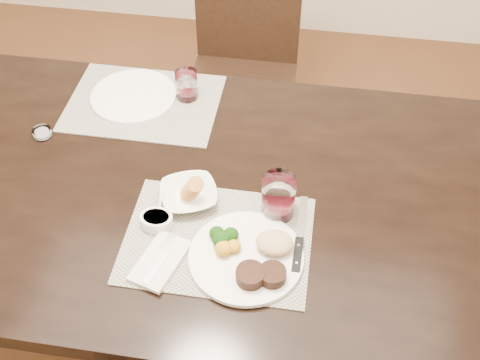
% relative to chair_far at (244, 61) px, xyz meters
% --- Properties ---
extents(ground_plane, '(4.50, 4.50, 0.00)m').
position_rel_chair_far_xyz_m(ground_plane, '(0.00, -0.93, -0.50)').
color(ground_plane, '#462916').
rests_on(ground_plane, ground).
extents(dining_table, '(2.00, 1.00, 0.75)m').
position_rel_chair_far_xyz_m(dining_table, '(0.00, -0.93, 0.16)').
color(dining_table, black).
rests_on(dining_table, ground).
extents(chair_far, '(0.42, 0.42, 0.90)m').
position_rel_chair_far_xyz_m(chair_far, '(0.00, 0.00, 0.00)').
color(chair_far, black).
rests_on(chair_far, ground).
extents(placemat_near, '(0.46, 0.34, 0.00)m').
position_rel_chair_far_xyz_m(placemat_near, '(0.10, -1.10, 0.25)').
color(placemat_near, gray).
rests_on(placemat_near, dining_table).
extents(placemat_far, '(0.46, 0.34, 0.00)m').
position_rel_chair_far_xyz_m(placemat_far, '(-0.22, -0.61, 0.25)').
color(placemat_far, gray).
rests_on(placemat_far, dining_table).
extents(dinner_plate, '(0.28, 0.28, 0.05)m').
position_rel_chair_far_xyz_m(dinner_plate, '(0.19, -1.15, 0.27)').
color(dinner_plate, white).
rests_on(dinner_plate, placemat_near).
extents(napkin_fork, '(0.13, 0.18, 0.02)m').
position_rel_chair_far_xyz_m(napkin_fork, '(-0.02, -1.19, 0.26)').
color(napkin_fork, silver).
rests_on(napkin_fork, placemat_near).
extents(steak_knife, '(0.02, 0.25, 0.01)m').
position_rel_chair_far_xyz_m(steak_knife, '(0.30, -1.09, 0.26)').
color(steak_knife, white).
rests_on(steak_knife, placemat_near).
extents(cracker_bowl, '(0.19, 0.19, 0.06)m').
position_rel_chair_far_xyz_m(cracker_bowl, '(0.00, -0.98, 0.27)').
color(cracker_bowl, white).
rests_on(cracker_bowl, placemat_near).
extents(sauce_ramekin, '(0.08, 0.12, 0.07)m').
position_rel_chair_far_xyz_m(sauce_ramekin, '(-0.06, -1.08, 0.27)').
color(sauce_ramekin, white).
rests_on(sauce_ramekin, placemat_near).
extents(wine_glass_near, '(0.09, 0.09, 0.12)m').
position_rel_chair_far_xyz_m(wine_glass_near, '(0.24, -0.99, 0.30)').
color(wine_glass_near, white).
rests_on(wine_glass_near, placemat_near).
extents(far_plate, '(0.26, 0.26, 0.01)m').
position_rel_chair_far_xyz_m(far_plate, '(-0.26, -0.59, 0.26)').
color(far_plate, white).
rests_on(far_plate, placemat_far).
extents(wine_glass_far, '(0.07, 0.07, 0.09)m').
position_rel_chair_far_xyz_m(wine_glass_far, '(-0.09, -0.56, 0.29)').
color(wine_glass_far, white).
rests_on(wine_glass_far, placemat_far).
extents(salt_cellar, '(0.05, 0.05, 0.02)m').
position_rel_chair_far_xyz_m(salt_cellar, '(-0.47, -0.80, 0.26)').
color(salt_cellar, white).
rests_on(salt_cellar, dining_table).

